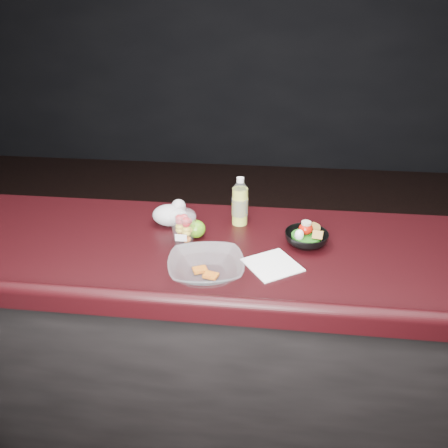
# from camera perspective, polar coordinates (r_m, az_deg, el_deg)

# --- Properties ---
(counter) EXTENTS (4.06, 0.71, 1.02)m
(counter) POSITION_cam_1_polar(r_m,az_deg,el_deg) (1.89, 0.60, -16.47)
(counter) COLOR black
(counter) RESTS_ON ground
(lemonade_bottle) EXTENTS (0.06, 0.06, 0.19)m
(lemonade_bottle) POSITION_cam_1_polar(r_m,az_deg,el_deg) (1.71, 2.09, 2.53)
(lemonade_bottle) COLOR #D5E13A
(lemonade_bottle) RESTS_ON counter
(fruit_cup) EXTENTS (0.10, 0.10, 0.14)m
(fruit_cup) POSITION_cam_1_polar(r_m,az_deg,el_deg) (1.58, -5.34, -0.27)
(fruit_cup) COLOR white
(fruit_cup) RESTS_ON counter
(green_apple) EXTENTS (0.07, 0.07, 0.08)m
(green_apple) POSITION_cam_1_polar(r_m,az_deg,el_deg) (1.63, -3.71, -0.65)
(green_apple) COLOR #24790E
(green_apple) RESTS_ON counter
(plastic_bag) EXTENTS (0.14, 0.11, 0.10)m
(plastic_bag) POSITION_cam_1_polar(r_m,az_deg,el_deg) (1.73, -6.96, 1.31)
(plastic_bag) COLOR silver
(plastic_bag) RESTS_ON counter
(snack_bowl) EXTENTS (0.16, 0.16, 0.09)m
(snack_bowl) POSITION_cam_1_polar(r_m,az_deg,el_deg) (1.61, 10.66, -1.72)
(snack_bowl) COLOR black
(snack_bowl) RESTS_ON counter
(takeout_bowl) EXTENTS (0.29, 0.29, 0.06)m
(takeout_bowl) POSITION_cam_1_polar(r_m,az_deg,el_deg) (1.41, -2.34, -5.74)
(takeout_bowl) COLOR silver
(takeout_bowl) RESTS_ON counter
(paper_napkin) EXTENTS (0.22, 0.22, 0.00)m
(paper_napkin) POSITION_cam_1_polar(r_m,az_deg,el_deg) (1.48, 6.34, -5.32)
(paper_napkin) COLOR white
(paper_napkin) RESTS_ON counter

